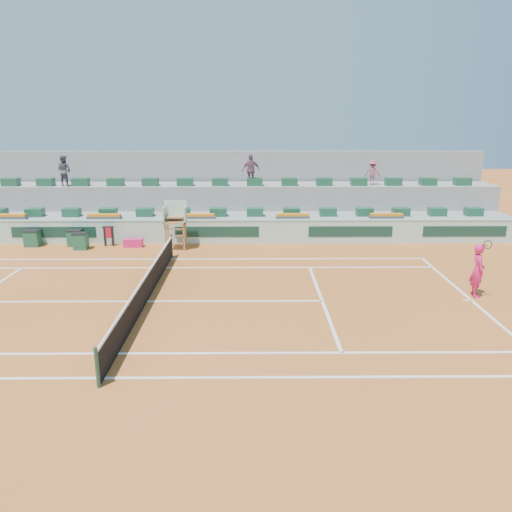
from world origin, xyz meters
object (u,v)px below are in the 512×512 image
object	(u,v)px
tennis_player	(478,270)
drink_cooler_a	(81,241)
player_bag	(133,243)
umpire_chair	(175,218)

from	to	relation	value
tennis_player	drink_cooler_a	bearing A→B (deg)	158.05
player_bag	umpire_chair	size ratio (longest dim) A/B	0.40
player_bag	drink_cooler_a	world-z (taller)	drink_cooler_a
drink_cooler_a	tennis_player	size ratio (longest dim) A/B	0.37
player_bag	tennis_player	bearing A→B (deg)	-26.69
player_bag	umpire_chair	xyz separation A→B (m)	(2.26, -0.27, 1.33)
umpire_chair	tennis_player	bearing A→B (deg)	-29.85
umpire_chair	drink_cooler_a	world-z (taller)	umpire_chair
drink_cooler_a	player_bag	bearing A→B (deg)	9.45
tennis_player	player_bag	bearing A→B (deg)	153.31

